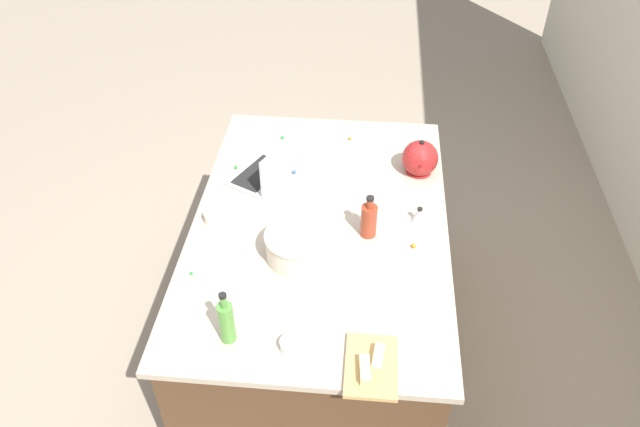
# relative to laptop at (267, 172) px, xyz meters

# --- Properties ---
(ground_plane) EXTENTS (12.00, 12.00, 0.00)m
(ground_plane) POSITION_rel_laptop_xyz_m (0.29, 0.29, -0.95)
(ground_plane) COLOR gray
(island_counter) EXTENTS (1.74, 1.15, 0.90)m
(island_counter) POSITION_rel_laptop_xyz_m (0.29, 0.29, -0.50)
(island_counter) COLOR #4C331E
(island_counter) RESTS_ON ground
(laptop) EXTENTS (0.38, 0.34, 0.22)m
(laptop) POSITION_rel_laptop_xyz_m (0.00, 0.00, 0.00)
(laptop) COLOR #B7B7BC
(laptop) RESTS_ON island_counter
(mixing_bowl_large) EXTENTS (0.29, 0.29, 0.13)m
(mixing_bowl_large) POSITION_rel_laptop_xyz_m (0.52, 0.22, 0.02)
(mixing_bowl_large) COLOR beige
(mixing_bowl_large) RESTS_ON island_counter
(bottle_soy) EXTENTS (0.07, 0.07, 0.21)m
(bottle_soy) POSITION_rel_laptop_xyz_m (0.36, 0.51, 0.04)
(bottle_soy) COLOR maroon
(bottle_soy) RESTS_ON island_counter
(bottle_olive) EXTENTS (0.06, 0.06, 0.24)m
(bottle_olive) POSITION_rel_laptop_xyz_m (0.98, 0.01, 0.05)
(bottle_olive) COLOR #4C8C38
(bottle_olive) RESTS_ON island_counter
(kettle) EXTENTS (0.21, 0.18, 0.20)m
(kettle) POSITION_rel_laptop_xyz_m (-0.13, 0.74, 0.03)
(kettle) COLOR maroon
(kettle) RESTS_ON island_counter
(cutting_board) EXTENTS (0.27, 0.19, 0.02)m
(cutting_board) POSITION_rel_laptop_xyz_m (1.06, 0.54, -0.04)
(cutting_board) COLOR tan
(cutting_board) RESTS_ON island_counter
(butter_stick_left) EXTENTS (0.11, 0.05, 0.04)m
(butter_stick_left) POSITION_rel_laptop_xyz_m (1.10, 0.52, -0.01)
(butter_stick_left) COLOR #F4E58C
(butter_stick_left) RESTS_ON cutting_board
(butter_stick_right) EXTENTS (0.11, 0.05, 0.04)m
(butter_stick_right) POSITION_rel_laptop_xyz_m (1.05, 0.56, -0.01)
(butter_stick_right) COLOR #F4E58C
(butter_stick_right) RESTS_ON cutting_board
(ramekin_small) EXTENTS (0.08, 0.08, 0.04)m
(ramekin_small) POSITION_rel_laptop_xyz_m (1.01, 0.25, -0.03)
(ramekin_small) COLOR white
(ramekin_small) RESTS_ON island_counter
(ramekin_medium) EXTENTS (0.10, 0.10, 0.05)m
(ramekin_medium) POSITION_rel_laptop_xyz_m (0.33, -0.19, -0.02)
(ramekin_medium) COLOR beige
(ramekin_medium) RESTS_ON island_counter
(kitchen_timer) EXTENTS (0.07, 0.07, 0.08)m
(kitchen_timer) POSITION_rel_laptop_xyz_m (0.25, 0.73, -0.01)
(kitchen_timer) COLOR #B2B2B7
(kitchen_timer) RESTS_ON island_counter
(candy_0) EXTENTS (0.02, 0.02, 0.02)m
(candy_0) POSITION_rel_laptop_xyz_m (0.01, -0.03, -0.04)
(candy_0) COLOR blue
(candy_0) RESTS_ON island_counter
(candy_1) EXTENTS (0.02, 0.02, 0.02)m
(candy_1) POSITION_rel_laptop_xyz_m (0.42, 0.71, -0.04)
(candy_1) COLOR orange
(candy_1) RESTS_ON island_counter
(candy_2) EXTENTS (0.02, 0.02, 0.02)m
(candy_2) POSITION_rel_laptop_xyz_m (-0.39, 0.39, -0.04)
(candy_2) COLOR orange
(candy_2) RESTS_ON island_counter
(candy_3) EXTENTS (0.02, 0.02, 0.02)m
(candy_3) POSITION_rel_laptop_xyz_m (-0.17, 0.12, -0.04)
(candy_3) COLOR green
(candy_3) RESTS_ON island_counter
(candy_4) EXTENTS (0.02, 0.02, 0.02)m
(candy_4) POSITION_rel_laptop_xyz_m (-0.36, 0.02, -0.04)
(candy_4) COLOR green
(candy_4) RESTS_ON island_counter
(candy_5) EXTENTS (0.02, 0.02, 0.02)m
(candy_5) POSITION_rel_laptop_xyz_m (-0.07, -0.17, -0.04)
(candy_5) COLOR green
(candy_5) RESTS_ON island_counter
(candy_6) EXTENTS (0.02, 0.02, 0.02)m
(candy_6) POSITION_rel_laptop_xyz_m (0.39, 0.07, -0.04)
(candy_6) COLOR yellow
(candy_6) RESTS_ON island_counter
(candy_7) EXTENTS (0.02, 0.02, 0.02)m
(candy_7) POSITION_rel_laptop_xyz_m (-0.06, 0.13, -0.04)
(candy_7) COLOR blue
(candy_7) RESTS_ON island_counter
(candy_8) EXTENTS (0.01, 0.01, 0.01)m
(candy_8) POSITION_rel_laptop_xyz_m (0.67, -0.21, -0.04)
(candy_8) COLOR green
(candy_8) RESTS_ON island_counter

